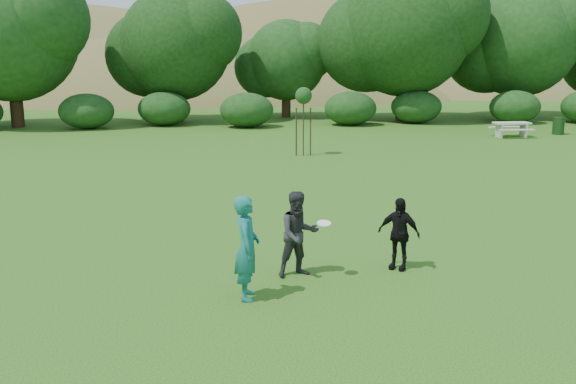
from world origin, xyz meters
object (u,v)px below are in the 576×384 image
object	(u,v)px
player_grey	(299,234)
sapling	(304,98)
player_black	(399,233)
trash_can_near	(558,126)
player_teal	(247,248)
picnic_table	(512,127)

from	to	relation	value
player_grey	sapling	distance (m)	14.85
player_grey	player_black	xyz separation A→B (m)	(2.04, 0.19, -0.11)
player_grey	sapling	bearing A→B (deg)	67.35
player_black	trash_can_near	size ratio (longest dim) A/B	1.63
player_black	trash_can_near	xyz separation A→B (m)	(14.30, 19.83, -0.29)
player_teal	picnic_table	size ratio (longest dim) A/B	1.04
trash_can_near	picnic_table	xyz separation A→B (m)	(-2.94, -0.77, 0.07)
player_teal	picnic_table	xyz separation A→B (m)	(14.45, 20.31, -0.42)
player_grey	sapling	world-z (taller)	sapling
player_black	sapling	bearing A→B (deg)	124.57
player_grey	trash_can_near	bearing A→B (deg)	36.19
sapling	trash_can_near	bearing A→B (deg)	20.72
sapling	player_teal	bearing A→B (deg)	-101.26
player_teal	trash_can_near	distance (m)	27.33
player_teal	player_grey	world-z (taller)	player_teal
picnic_table	player_teal	bearing A→B (deg)	-125.43
trash_can_near	player_grey	bearing A→B (deg)	-129.22
trash_can_near	player_teal	bearing A→B (deg)	-129.53
player_black	picnic_table	distance (m)	22.19
player_teal	sapling	bearing A→B (deg)	-7.29
player_teal	player_black	xyz separation A→B (m)	(3.10, 1.24, -0.20)
player_teal	player_grey	distance (m)	1.49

